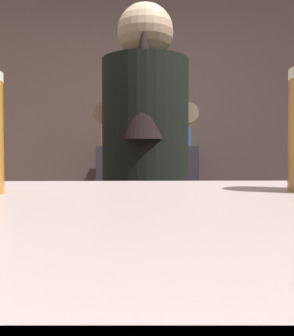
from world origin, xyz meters
The scene contains 10 objects.
wall_back centered at (0.00, 2.20, 1.35)m, with size 5.20×0.10×2.70m, color brown.
prep_counter centered at (0.35, 0.57, 0.45)m, with size 2.10×0.60×0.89m, color #4A422A.
back_shelf centered at (0.14, 1.92, 0.60)m, with size 0.84×0.36×1.20m, color #37303B.
bartender centered at (0.08, 0.12, 1.00)m, with size 0.45×0.53×1.72m.
mixing_bowl centered at (-0.19, 0.63, 0.92)m, with size 0.20×0.20×0.05m, color silver.
chefs_knife centered at (0.36, 0.52, 0.90)m, with size 0.24×0.03×0.01m, color silver.
bottle_hot_sauce centered at (-0.01, 1.82, 1.28)m, with size 0.07×0.07×0.22m.
bottle_olive_oil centered at (0.48, 1.90, 1.29)m, with size 0.06×0.06×0.24m.
bottle_soy centered at (-0.22, 1.92, 1.30)m, with size 0.06×0.06×0.25m.
bottle_vinegar centered at (-0.14, 1.99, 1.28)m, with size 0.07×0.07×0.20m.
Camera 1 is at (0.05, -1.41, 1.14)m, focal length 41.51 mm.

